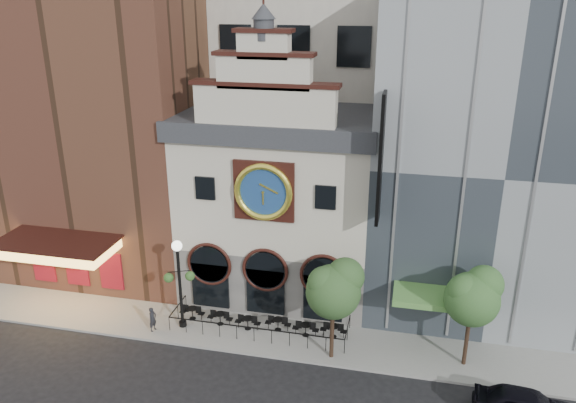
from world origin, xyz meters
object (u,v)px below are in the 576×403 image
at_px(pedestrian, 153,319).
at_px(tree_right, 473,295).
at_px(bistro_4, 306,329).
at_px(bistro_5, 333,330).
at_px(bistro_1, 220,318).
at_px(bistro_0, 192,312).
at_px(bistro_3, 278,323).
at_px(lamppost, 179,274).
at_px(bistro_2, 248,322).
at_px(tree_left, 335,287).

xyz_separation_m(pedestrian, tree_right, (18.14, 0.80, 3.51)).
bearing_deg(bistro_4, tree_right, -4.30).
bearing_deg(bistro_5, bistro_1, -178.39).
xyz_separation_m(bistro_0, tree_right, (16.31, -0.92, 3.82)).
height_order(bistro_3, lamppost, lamppost).
bearing_deg(pedestrian, bistro_1, -52.67).
height_order(bistro_2, bistro_4, same).
bearing_deg(bistro_3, bistro_2, -171.12).
relative_size(bistro_5, lamppost, 0.28).
xyz_separation_m(bistro_0, bistro_3, (5.51, -0.04, 0.00)).
xyz_separation_m(lamppost, tree_left, (9.38, -1.00, 0.84)).
xyz_separation_m(bistro_2, tree_left, (5.40, -1.56, 3.91)).
bearing_deg(lamppost, bistro_4, -18.12).
distance_m(bistro_2, bistro_3, 1.84).
xyz_separation_m(bistro_2, lamppost, (-3.98, -0.56, 3.07)).
xyz_separation_m(bistro_0, lamppost, (-0.28, -0.88, 3.07)).
distance_m(pedestrian, lamppost, 3.27).
height_order(bistro_0, tree_left, tree_left).
xyz_separation_m(bistro_4, tree_right, (9.06, -0.68, 3.82)).
xyz_separation_m(bistro_5, tree_left, (0.22, -1.87, 3.91)).
bearing_deg(bistro_4, bistro_1, 179.69).
xyz_separation_m(bistro_5, pedestrian, (-10.71, -1.70, 0.31)).
relative_size(bistro_1, bistro_3, 1.00).
xyz_separation_m(pedestrian, tree_left, (10.93, -0.16, 3.60)).
relative_size(bistro_0, bistro_3, 1.00).
height_order(bistro_3, tree_left, tree_left).
xyz_separation_m(bistro_2, tree_right, (12.61, -0.60, 3.82)).
bearing_deg(bistro_3, tree_left, -27.22).
height_order(bistro_2, tree_left, tree_left).
height_order(bistro_0, bistro_5, same).
bearing_deg(lamppost, bistro_5, -17.58).
xyz_separation_m(bistro_3, tree_right, (10.80, -0.89, 3.82)).
bearing_deg(bistro_4, bistro_2, -178.72).
bearing_deg(bistro_0, tree_left, -11.69).
bearing_deg(pedestrian, tree_left, -75.58).
bearing_deg(bistro_4, lamppost, -175.16).
bearing_deg(bistro_1, lamppost, -162.99).
distance_m(bistro_4, bistro_5, 1.65).
bearing_deg(bistro_0, bistro_1, -6.38).
bearing_deg(bistro_5, tree_left, -83.32).
bearing_deg(lamppost, bistro_3, -14.70).
height_order(bistro_1, pedestrian, pedestrian).
bearing_deg(tree_left, lamppost, 173.89).
xyz_separation_m(bistro_1, lamppost, (-2.18, -0.67, 3.07)).
bearing_deg(bistro_0, pedestrian, -136.66).
relative_size(bistro_3, tree_right, 0.27).
height_order(lamppost, tree_right, tree_right).
bearing_deg(tree_right, lamppost, 179.85).
relative_size(bistro_2, pedestrian, 1.02).
xyz_separation_m(bistro_0, bistro_1, (1.90, -0.21, 0.00)).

